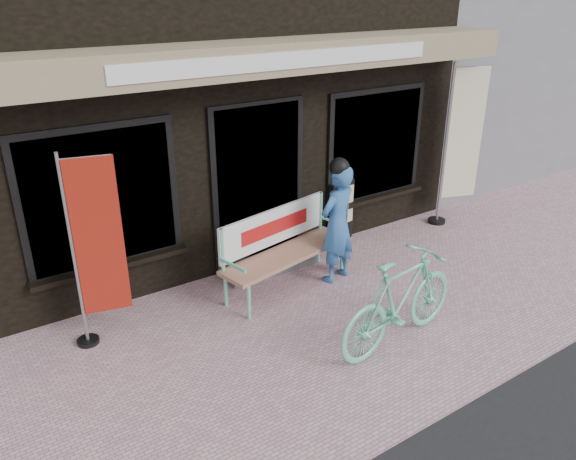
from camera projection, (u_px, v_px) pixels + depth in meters
ground at (353, 330)px, 6.19m from camera, size 70.00×70.00×0.00m
storefront at (157, 19)px, 8.75m from camera, size 7.00×6.77×6.00m
neighbor_right_near at (482, 15)px, 13.58m from camera, size 10.00×7.00×5.60m
bench at (282, 243)px, 6.89m from camera, size 1.90×0.82×1.00m
person at (337, 222)px, 6.96m from camera, size 0.63×0.49×1.62m
bicycle at (400, 301)px, 5.78m from camera, size 1.75×0.67×1.03m
nobori_red at (95, 248)px, 5.60m from camera, size 0.62×0.28×2.10m
nobori_cream at (460, 143)px, 8.51m from camera, size 0.73×0.39×2.49m
menu_stand at (341, 211)px, 8.17m from camera, size 0.47×0.18×0.92m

